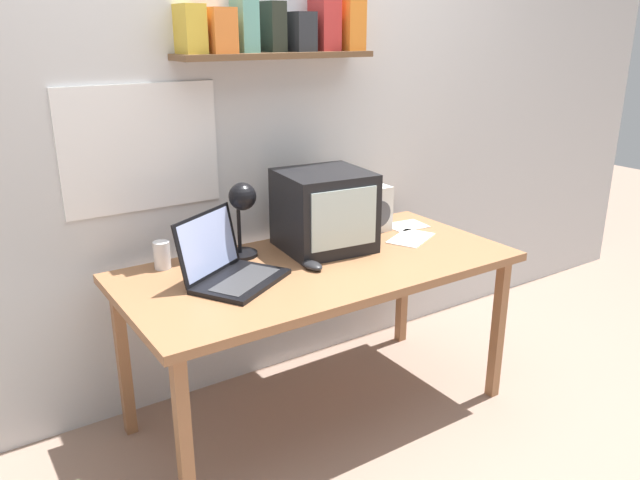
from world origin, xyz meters
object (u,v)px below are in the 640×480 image
at_px(printed_handout, 411,238).
at_px(open_notebook, 407,226).
at_px(crt_monitor, 324,210).
at_px(desk_lamp, 242,208).
at_px(juice_glass, 162,256).
at_px(corner_desk, 320,276).
at_px(laptop, 227,265).
at_px(space_heater, 371,209).
at_px(computer_mouse, 312,265).

bearing_deg(printed_handout, open_notebook, 54.44).
relative_size(crt_monitor, desk_lamp, 1.21).
distance_m(juice_glass, printed_handout, 1.11).
xyz_separation_m(juice_glass, printed_handout, (1.08, -0.27, -0.05)).
xyz_separation_m(corner_desk, laptop, (-0.40, 0.04, 0.12)).
bearing_deg(printed_handout, desk_lamp, 167.02).
distance_m(space_heater, computer_mouse, 0.58).
relative_size(juice_glass, open_notebook, 0.57).
height_order(juice_glass, space_heater, space_heater).
distance_m(crt_monitor, space_heater, 0.34).
xyz_separation_m(laptop, computer_mouse, (0.33, -0.08, -0.05)).
bearing_deg(printed_handout, computer_mouse, -172.96).
bearing_deg(space_heater, desk_lamp, -178.02).
bearing_deg(laptop, crt_monitor, -18.44).
bearing_deg(desk_lamp, juice_glass, 173.06).
bearing_deg(crt_monitor, space_heater, 19.93).
distance_m(printed_handout, open_notebook, 0.19).
relative_size(juice_glass, computer_mouse, 1.02).
bearing_deg(corner_desk, juice_glass, 151.46).
bearing_deg(desk_lamp, laptop, -123.18).
bearing_deg(computer_mouse, corner_desk, 32.00).
bearing_deg(open_notebook, computer_mouse, -161.91).
height_order(desk_lamp, computer_mouse, desk_lamp).
relative_size(desk_lamp, computer_mouse, 3.02).
bearing_deg(juice_glass, computer_mouse, -34.67).
height_order(corner_desk, laptop, laptop).
distance_m(laptop, printed_handout, 0.92).
height_order(desk_lamp, printed_handout, desk_lamp).
height_order(space_heater, printed_handout, space_heater).
bearing_deg(corner_desk, printed_handout, 3.64).
distance_m(space_heater, open_notebook, 0.22).
bearing_deg(open_notebook, desk_lamp, 178.62).
bearing_deg(laptop, printed_handout, -30.77).
xyz_separation_m(juice_glass, space_heater, (1.00, -0.07, 0.06)).
xyz_separation_m(computer_mouse, printed_handout, (0.58, 0.07, -0.01)).
distance_m(corner_desk, desk_lamp, 0.42).
relative_size(laptop, computer_mouse, 4.07).
relative_size(crt_monitor, printed_handout, 1.44).
relative_size(space_heater, computer_mouse, 1.95).
distance_m(desk_lamp, space_heater, 0.69).
bearing_deg(space_heater, juice_glass, 176.09).
xyz_separation_m(crt_monitor, open_notebook, (0.51, 0.04, -0.17)).
bearing_deg(crt_monitor, laptop, -162.10).
xyz_separation_m(crt_monitor, space_heater, (0.32, 0.08, -0.06)).
relative_size(laptop, printed_handout, 1.61).
bearing_deg(printed_handout, juice_glass, 165.97).
bearing_deg(crt_monitor, desk_lamp, 176.58).
xyz_separation_m(crt_monitor, juice_glass, (-0.68, 0.15, -0.12)).
relative_size(laptop, juice_glass, 4.01).
xyz_separation_m(laptop, desk_lamp, (0.16, 0.17, 0.16)).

